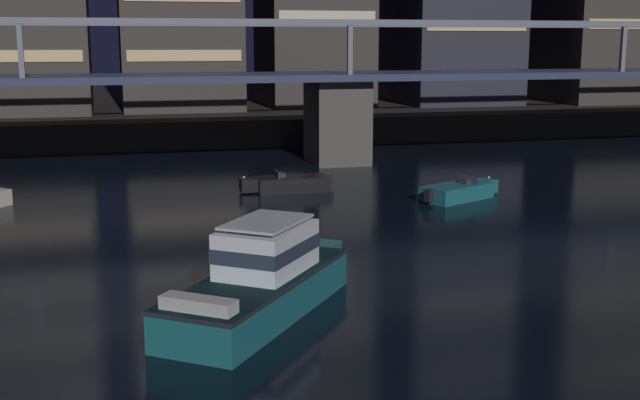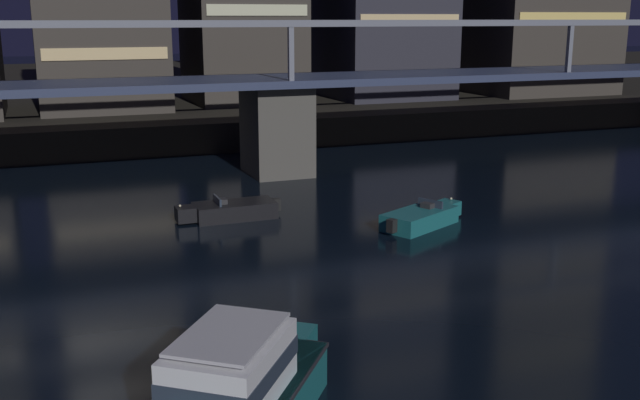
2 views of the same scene
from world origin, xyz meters
The scene contains 4 objects.
far_riverbank centered at (0.00, 86.84, 1.10)m, with size 240.00×80.00×2.20m, color black.
river_bridge centered at (0.00, 38.84, 4.42)m, with size 83.63×6.40×9.38m.
speedboat_near_center centered at (2.70, 24.84, 0.41)m, with size 4.94×3.41×1.16m.
speedboat_mid_center centered at (-5.43, 29.29, 0.41)m, with size 5.20×1.85×1.16m.
Camera 2 is at (-13.78, -4.97, 9.55)m, focal length 41.77 mm.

